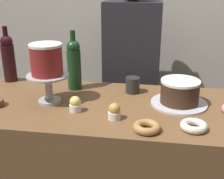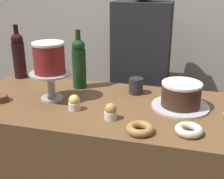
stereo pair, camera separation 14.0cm
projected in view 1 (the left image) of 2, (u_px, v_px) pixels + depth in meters
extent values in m
cube|color=#BCB7A8|center=(131.00, 12.00, 2.13)|extent=(6.00, 0.05, 2.60)
cylinder|color=#B2B2B7|center=(50.00, 101.00, 1.47)|extent=(0.11, 0.11, 0.01)
cylinder|color=#B2B2B7|center=(49.00, 88.00, 1.44)|extent=(0.04, 0.04, 0.12)
cylinder|color=#B2B2B7|center=(48.00, 76.00, 1.42)|extent=(0.20, 0.20, 0.01)
cylinder|color=maroon|center=(46.00, 61.00, 1.39)|extent=(0.15, 0.15, 0.14)
cylinder|color=white|center=(45.00, 45.00, 1.37)|extent=(0.15, 0.15, 0.01)
cylinder|color=silver|center=(179.00, 103.00, 1.44)|extent=(0.27, 0.27, 0.01)
cylinder|color=#3D2619|center=(180.00, 93.00, 1.42)|extent=(0.18, 0.18, 0.10)
cylinder|color=white|center=(181.00, 81.00, 1.40)|extent=(0.19, 0.19, 0.01)
cylinder|color=black|center=(9.00, 63.00, 1.73)|extent=(0.08, 0.08, 0.22)
sphere|color=black|center=(6.00, 42.00, 1.69)|extent=(0.07, 0.07, 0.07)
cylinder|color=black|center=(5.00, 33.00, 1.67)|extent=(0.03, 0.03, 0.08)
cylinder|color=#193D1E|center=(74.00, 70.00, 1.60)|extent=(0.08, 0.08, 0.22)
sphere|color=#193D1E|center=(73.00, 47.00, 1.56)|extent=(0.07, 0.07, 0.07)
cylinder|color=#193D1E|center=(73.00, 37.00, 1.54)|extent=(0.03, 0.03, 0.08)
cylinder|color=white|center=(76.00, 108.00, 1.36)|extent=(0.06, 0.06, 0.03)
sphere|color=#EFDB6B|center=(75.00, 102.00, 1.35)|extent=(0.05, 0.05, 0.05)
cylinder|color=white|center=(114.00, 115.00, 1.29)|extent=(0.06, 0.06, 0.03)
sphere|color=#CC9347|center=(114.00, 109.00, 1.27)|extent=(0.05, 0.05, 0.05)
torus|color=silver|center=(194.00, 126.00, 1.20)|extent=(0.11, 0.11, 0.03)
torus|color=#B27F47|center=(147.00, 127.00, 1.19)|extent=(0.11, 0.11, 0.03)
cylinder|color=#282828|center=(133.00, 85.00, 1.57)|extent=(0.08, 0.08, 0.08)
cube|color=black|center=(130.00, 140.00, 2.14)|extent=(0.28, 0.18, 0.85)
cube|color=#232328|center=(132.00, 45.00, 1.89)|extent=(0.36, 0.22, 0.55)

